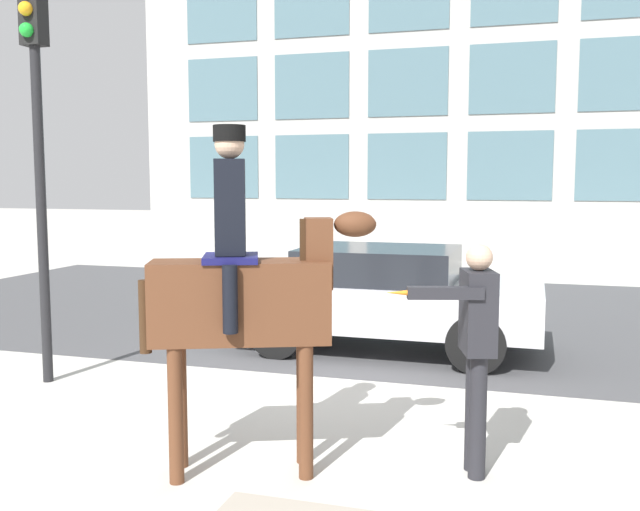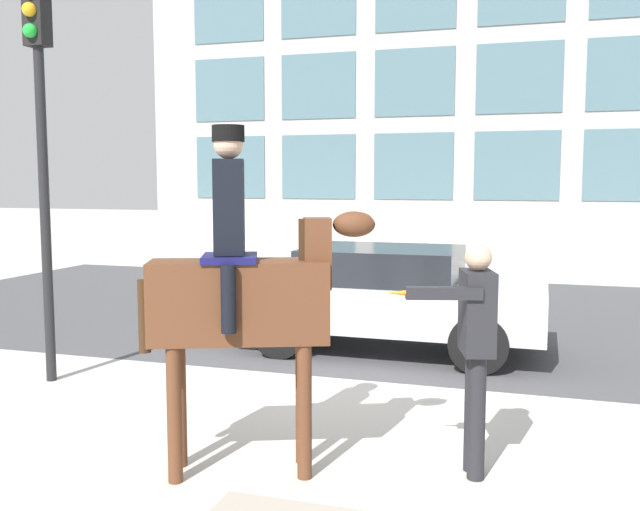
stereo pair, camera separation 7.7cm
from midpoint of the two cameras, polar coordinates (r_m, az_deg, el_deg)
The scene contains 6 objects.
ground_plane at distance 7.74m, azimuth 0.23°, elevation -10.78°, with size 80.00×80.00×0.00m, color #B2AFA8.
road_surface at distance 12.24m, azimuth 6.58°, elevation -4.51°, with size 19.03×8.50×0.01m.
mounted_horse_lead at distance 5.39m, azimuth -6.44°, elevation -2.96°, with size 1.70×0.93×2.64m.
pedestrian_bystander at distance 5.50m, azimuth 11.95°, elevation -6.61°, with size 0.80×0.61×1.77m.
street_car_near_lane at distance 9.43m, azimuth 4.97°, elevation -3.17°, with size 3.97×1.88×1.36m.
traffic_light at distance 8.38m, azimuth -21.97°, elevation 10.23°, with size 0.24×0.29×4.38m.
Camera 1 is at (2.07, -7.11, 2.24)m, focal length 40.00 mm.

